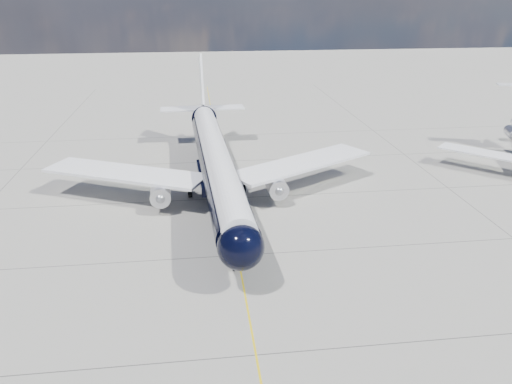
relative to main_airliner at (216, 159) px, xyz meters
The scene contains 3 objects.
ground 6.01m from the main_airliner, 69.07° to the left, with size 320.00×320.00×0.00m, color gray.
taxiway_centerline 5.22m from the main_airliner, 51.44° to the right, with size 0.16×160.00×0.01m, color #E0BD0B.
main_airliner is the anchor object (origin of this frame).
Camera 1 is at (-3.63, -34.25, 24.96)m, focal length 35.00 mm.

